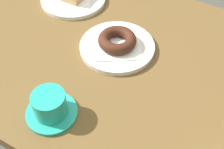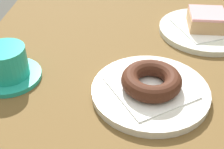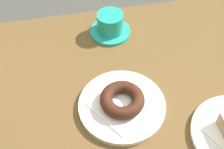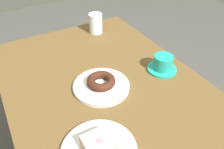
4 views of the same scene
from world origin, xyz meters
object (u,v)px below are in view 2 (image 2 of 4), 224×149
Objects in this scene: donut_chocolate_ring at (151,80)px; plate_glazed_square at (204,30)px; donut_glazed_square at (207,19)px; plate_chocolate_ring at (150,91)px; coffee_cup at (7,65)px.

donut_chocolate_ring is 0.50× the size of plate_glazed_square.
plate_chocolate_ring is at bearing 151.36° from donut_glazed_square.
coffee_cup reaches higher than donut_chocolate_ring.
donut_glazed_square reaches higher than plate_chocolate_ring.
plate_chocolate_ring is 1.75× the size of coffee_cup.
plate_glazed_square is (0.26, -0.14, -0.03)m from donut_chocolate_ring.
coffee_cup is (0.03, 0.29, 0.03)m from plate_chocolate_ring.
donut_chocolate_ring is at bearing 151.36° from donut_glazed_square.
plate_chocolate_ring is at bearing -95.18° from coffee_cup.
plate_chocolate_ring is 0.30m from plate_glazed_square.
donut_chocolate_ring is 0.30m from donut_glazed_square.
donut_chocolate_ring is 0.30m from plate_glazed_square.
coffee_cup reaches higher than plate_glazed_square.
plate_glazed_square is 1.78× the size of coffee_cup.
donut_chocolate_ring is at bearing 135.00° from plate_chocolate_ring.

